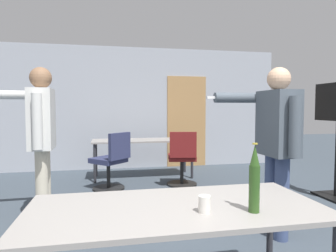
% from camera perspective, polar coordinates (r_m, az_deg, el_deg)
% --- Properties ---
extents(back_wall, '(6.39, 0.12, 2.66)m').
position_cam_1_polar(back_wall, '(6.70, -5.45, 3.35)').
color(back_wall, '#A3A8B2').
rests_on(back_wall, ground_plane).
extents(conference_table_near, '(1.81, 0.82, 0.73)m').
position_cam_1_polar(conference_table_near, '(1.93, 1.60, -16.76)').
color(conference_table_near, gray).
rests_on(conference_table_near, ground_plane).
extents(conference_table_far, '(1.91, 0.67, 0.73)m').
position_cam_1_polar(conference_table_far, '(5.75, -4.75, -3.30)').
color(conference_table_far, gray).
rests_on(conference_table_far, ground_plane).
extents(person_far_watching, '(0.80, 0.68, 1.74)m').
position_cam_1_polar(person_far_watching, '(3.25, 19.92, -1.77)').
color(person_far_watching, '#3D4C75').
rests_on(person_far_watching, ground_plane).
extents(person_left_plaid, '(0.82, 0.65, 1.79)m').
position_cam_1_polar(person_left_plaid, '(3.68, -23.11, -0.68)').
color(person_left_plaid, beige).
rests_on(person_left_plaid, ground_plane).
extents(office_chair_far_right, '(0.53, 0.59, 0.94)m').
position_cam_1_polar(office_chair_far_right, '(5.12, 2.72, -6.53)').
color(office_chair_far_right, black).
rests_on(office_chair_far_right, ground_plane).
extents(office_chair_side_rolled, '(0.68, 0.69, 0.94)m').
position_cam_1_polar(office_chair_side_rolled, '(4.96, -10.68, -6.91)').
color(office_chair_side_rolled, black).
rests_on(office_chair_side_rolled, ground_plane).
extents(beer_bottle, '(0.06, 0.06, 0.40)m').
position_cam_1_polar(beer_bottle, '(1.82, 16.14, -9.80)').
color(beer_bottle, '#2D511E').
rests_on(beer_bottle, conference_table_near).
extents(drink_cup, '(0.07, 0.07, 0.10)m').
position_cam_1_polar(drink_cup, '(1.79, 6.96, -14.56)').
color(drink_cup, silver).
rests_on(drink_cup, conference_table_near).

